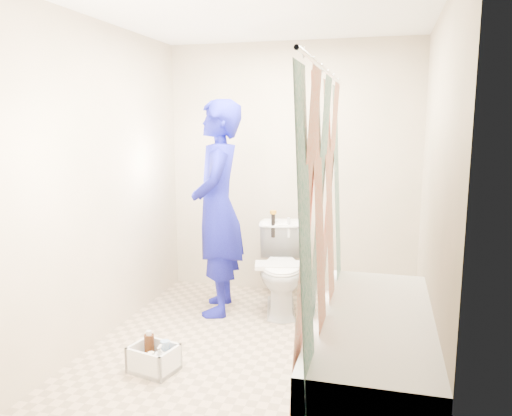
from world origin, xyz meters
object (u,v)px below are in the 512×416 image
(toilet, at_px, (282,269))
(cleaning_caddy, at_px, (155,360))
(plumber, at_px, (218,208))
(bathtub, at_px, (373,350))

(toilet, relative_size, cleaning_caddy, 2.21)
(plumber, xyz_separation_m, cleaning_caddy, (-0.06, -1.16, -0.84))
(bathtub, relative_size, plumber, 0.95)
(bathtub, relative_size, toilet, 2.30)
(bathtub, bearing_deg, cleaning_caddy, -175.28)
(toilet, relative_size, plumber, 0.41)
(bathtub, bearing_deg, plumber, 142.49)
(toilet, xyz_separation_m, cleaning_caddy, (-0.60, -1.32, -0.30))
(cleaning_caddy, bearing_deg, toilet, 78.97)
(cleaning_caddy, bearing_deg, bathtub, 18.11)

